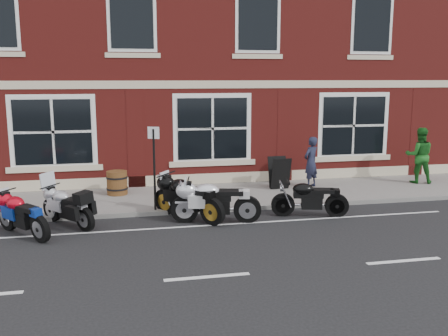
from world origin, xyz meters
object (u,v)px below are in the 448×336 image
Objects in this scene: moto_naked_black at (308,197)px; pedestrian_left at (311,162)px; moto_sport_red at (23,213)px; a_board_sign at (279,173)px; moto_touring_silver at (67,205)px; moto_sport_silver at (214,200)px; moto_sport_black at (188,196)px; parking_sign at (154,162)px; pedestrian_right at (419,155)px; barrel_planter at (117,183)px.

moto_naked_black is 3.16m from pedestrian_left.
moto_sport_red is 1.65× the size of a_board_sign.
moto_touring_silver reaches higher than moto_sport_silver.
moto_sport_red is 7.81m from a_board_sign.
moto_sport_black is (3.00, -0.04, 0.08)m from moto_touring_silver.
moto_touring_silver is 0.97× the size of pedestrian_left.
moto_sport_red is at bearing -133.24° from parking_sign.
barrel_planter is (-9.94, 0.33, -0.58)m from pedestrian_right.
moto_sport_black is 1.16× the size of pedestrian_left.
moto_sport_red is 3.91m from barrel_planter.
moto_touring_silver is 0.70× the size of moto_sport_silver.
moto_sport_black is at bearing -2.60° from pedestrian_left.
barrel_planter is (-1.80, 2.70, -0.13)m from moto_sport_black.
parking_sign is at bearing 100.43° from moto_sport_black.
moto_touring_silver is 1.56× the size of a_board_sign.
pedestrian_right is at bearing 145.66° from pedestrian_left.
moto_sport_silver is at bearing -75.32° from moto_sport_black.
parking_sign is at bearing -12.91° from pedestrian_left.
a_board_sign reaches higher than moto_sport_black.
moto_touring_silver is 0.80× the size of moto_naked_black.
moto_sport_red is 3.48m from parking_sign.
pedestrian_left is (1.20, 2.89, 0.41)m from moto_naked_black.
parking_sign is (-4.07, -1.80, 0.78)m from a_board_sign.
moto_sport_black is at bearing -30.86° from moto_sport_red.
moto_naked_black is 5.83m from barrel_planter.
moto_naked_black is 0.89× the size of parking_sign.
pedestrian_left is (8.26, 3.08, 0.41)m from moto_sport_red.
moto_sport_silver is 2.53m from moto_naked_black.
moto_sport_silver is 8.06m from pedestrian_right.
moto_sport_silver is 1.97m from parking_sign.
moto_naked_black is 2.78× the size of barrel_planter.
moto_sport_red is (-0.92, -0.63, 0.01)m from moto_touring_silver.
moto_touring_silver is at bearing -162.69° from a_board_sign.
moto_naked_black is at bearing 34.92° from pedestrian_left.
moto_sport_silver is at bearing -37.52° from moto_sport_red.
a_board_sign is at bearing -2.66° from barrel_planter.
pedestrian_left is 1.61× the size of a_board_sign.
barrel_planter is (-6.14, 0.21, -0.46)m from pedestrian_left.
pedestrian_right is 4.89m from a_board_sign.
moto_touring_silver is 6.72m from a_board_sign.
pedestrian_right is 2.61× the size of barrel_planter.
moto_sport_black is at bearing -15.24° from parking_sign.
pedestrian_left reaches higher than barrel_planter.
moto_naked_black is 5.75m from pedestrian_right.
parking_sign reaches higher than a_board_sign.
moto_sport_red is 8.83m from pedestrian_left.
pedestrian_right is (3.80, -0.12, 0.11)m from pedestrian_left.
parking_sign is at bearing -23.96° from moto_touring_silver.
barrel_planter is at bearing 141.15° from parking_sign.
moto_sport_black is 3.17m from moto_naked_black.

